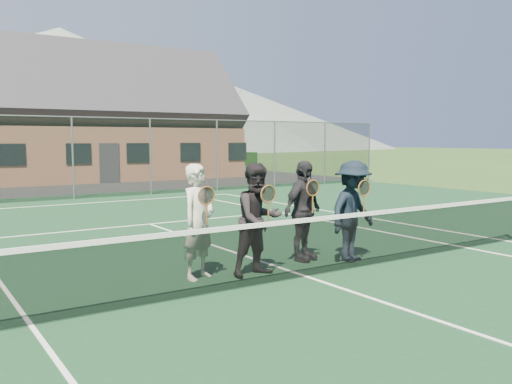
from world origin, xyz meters
TOP-DOWN VIEW (x-y plane):
  - ground at (0.00, 20.00)m, footprint 220.00×220.00m
  - court_surface at (0.00, 0.00)m, footprint 30.00×30.00m
  - hill_centre at (20.00, 95.00)m, footprint 120.00×120.00m
  - hill_east at (55.00, 95.00)m, footprint 90.00×90.00m
  - court_markings at (0.00, 0.00)m, footprint 11.03×23.83m
  - tennis_net at (0.00, 0.00)m, footprint 11.68×0.08m
  - perimeter_fence at (0.00, 13.50)m, footprint 30.07×0.07m
  - clubhouse at (4.00, 24.00)m, footprint 15.60×8.20m
  - tree_c at (2.00, 33.00)m, footprint 3.20×3.20m
  - tree_d at (12.00, 33.00)m, footprint 3.20×3.20m
  - tree_e at (18.00, 33.00)m, footprint 3.20×3.20m
  - player_a at (-1.47, 0.85)m, footprint 0.78×0.67m
  - player_b at (-0.56, 0.52)m, footprint 0.91×0.73m
  - player_c at (0.68, 0.96)m, footprint 1.14×0.76m
  - player_d at (1.41, 0.45)m, footprint 1.29×0.94m

SIDE VIEW (x-z plane):
  - ground at x=0.00m, z-range 0.00..0.00m
  - court_surface at x=0.00m, z-range 0.00..0.02m
  - court_markings at x=0.00m, z-range 0.02..0.03m
  - tennis_net at x=0.00m, z-range -0.01..1.09m
  - player_d at x=1.41m, z-range 0.02..1.82m
  - player_b at x=-0.56m, z-range 0.02..1.82m
  - player_c at x=0.68m, z-range 0.02..1.82m
  - player_a at x=-1.47m, z-range 0.02..1.82m
  - perimeter_fence at x=0.00m, z-range 0.01..3.03m
  - clubhouse at x=4.00m, z-range 0.14..7.84m
  - tree_c at x=2.00m, z-range 1.91..9.68m
  - tree_d at x=12.00m, z-range 1.91..9.68m
  - tree_e at x=18.00m, z-range 1.91..9.68m
  - hill_east at x=55.00m, z-range 0.00..14.00m
  - hill_centre at x=20.00m, z-range 0.00..22.00m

